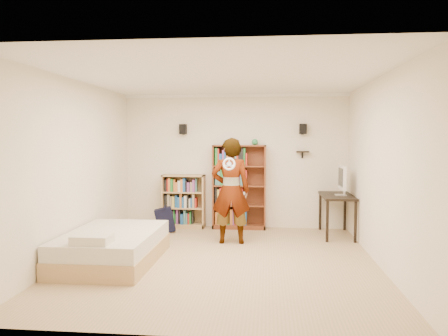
# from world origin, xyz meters

# --- Properties ---
(ground) EXTENTS (4.50, 5.00, 0.01)m
(ground) POSITION_xyz_m (0.00, 0.00, 0.00)
(ground) COLOR tan
(ground) RESTS_ON ground
(room_shell) EXTENTS (4.52, 5.02, 2.71)m
(room_shell) POSITION_xyz_m (0.00, 0.00, 1.76)
(room_shell) COLOR white
(room_shell) RESTS_ON ground
(crown_molding) EXTENTS (4.50, 5.00, 0.06)m
(crown_molding) POSITION_xyz_m (0.00, 0.00, 2.67)
(crown_molding) COLOR white
(crown_molding) RESTS_ON room_shell
(speaker_left) EXTENTS (0.14, 0.12, 0.20)m
(speaker_left) POSITION_xyz_m (-1.05, 2.40, 2.00)
(speaker_left) COLOR black
(speaker_left) RESTS_ON room_shell
(speaker_right) EXTENTS (0.14, 0.12, 0.20)m
(speaker_right) POSITION_xyz_m (1.35, 2.40, 2.00)
(speaker_right) COLOR black
(speaker_right) RESTS_ON room_shell
(wall_shelf) EXTENTS (0.25, 0.16, 0.02)m
(wall_shelf) POSITION_xyz_m (1.35, 2.41, 1.55)
(wall_shelf) COLOR black
(wall_shelf) RESTS_ON room_shell
(tall_bookshelf) EXTENTS (1.06, 0.31, 1.68)m
(tall_bookshelf) POSITION_xyz_m (0.10, 2.35, 0.84)
(tall_bookshelf) COLOR brown
(tall_bookshelf) RESTS_ON ground
(low_bookshelf) EXTENTS (0.86, 0.32, 1.07)m
(low_bookshelf) POSITION_xyz_m (-1.03, 2.34, 0.54)
(low_bookshelf) COLOR tan
(low_bookshelf) RESTS_ON ground
(computer_desk) EXTENTS (0.56, 1.13, 0.77)m
(computer_desk) POSITION_xyz_m (1.95, 1.87, 0.38)
(computer_desk) COLOR black
(computer_desk) RESTS_ON ground
(imac) EXTENTS (0.14, 0.55, 0.55)m
(imac) POSITION_xyz_m (2.00, 1.79, 1.04)
(imac) COLOR silver
(imac) RESTS_ON computer_desk
(daybed) EXTENTS (1.26, 1.95, 0.57)m
(daybed) POSITION_xyz_m (-1.60, -0.24, 0.29)
(daybed) COLOR white
(daybed) RESTS_ON ground
(person) EXTENTS (0.69, 0.48, 1.83)m
(person) POSITION_xyz_m (0.03, 1.12, 0.91)
(person) COLOR black
(person) RESTS_ON ground
(wii_wheel) EXTENTS (0.21, 0.08, 0.22)m
(wii_wheel) POSITION_xyz_m (0.03, 0.78, 1.40)
(wii_wheel) COLOR silver
(wii_wheel) RESTS_ON person
(navy_bag) EXTENTS (0.40, 0.30, 0.49)m
(navy_bag) POSITION_xyz_m (-1.31, 1.85, 0.25)
(navy_bag) COLOR black
(navy_bag) RESTS_ON ground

